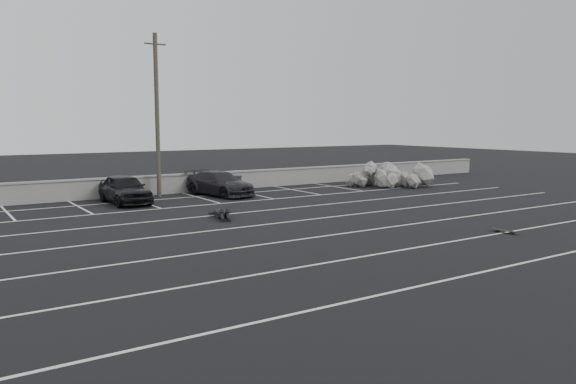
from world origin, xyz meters
TOP-DOWN VIEW (x-y plane):
  - ground at (0.00, 0.00)m, footprint 120.00×120.00m
  - seawall at (0.00, 14.00)m, footprint 50.00×0.45m
  - stall_lines at (-0.08, 4.41)m, footprint 36.00×20.05m
  - car_left at (-2.86, 11.58)m, footprint 1.74×4.15m
  - car_right at (2.31, 11.78)m, footprint 2.69×4.72m
  - utility_pole at (-0.55, 13.20)m, footprint 1.12×0.22m
  - trash_bin at (3.94, 12.93)m, footprint 0.63×0.63m
  - riprap_pile at (13.10, 9.70)m, footprint 4.75×3.97m
  - person at (-0.74, 5.50)m, footprint 2.45×3.07m
  - skateboard at (6.11, -3.03)m, footprint 0.30×0.82m

SIDE VIEW (x-z plane):
  - ground at x=0.00m, z-range 0.00..0.00m
  - stall_lines at x=-0.08m, z-range 0.00..0.01m
  - skateboard at x=6.11m, z-range 0.03..0.12m
  - person at x=-0.74m, z-range 0.00..0.50m
  - trash_bin at x=3.94m, z-range 0.01..0.89m
  - riprap_pile at x=13.10m, z-range -0.18..1.20m
  - seawall at x=0.00m, z-range 0.02..1.08m
  - car_right at x=2.31m, z-range 0.00..1.29m
  - car_left at x=-2.86m, z-range 0.00..1.40m
  - utility_pole at x=-0.55m, z-range 0.05..8.48m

